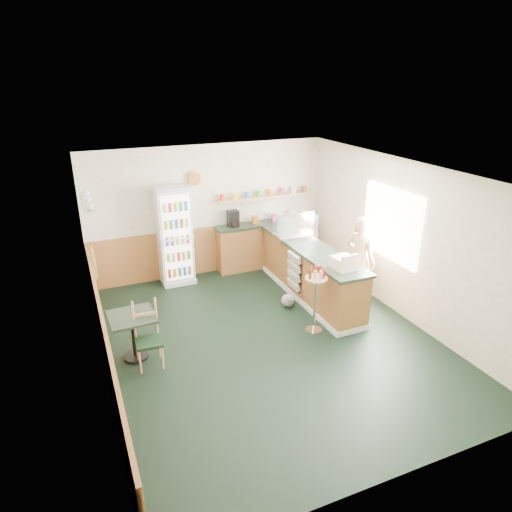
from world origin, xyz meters
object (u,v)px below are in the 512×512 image
display_case (295,225)px  cafe_table (133,328)px  shopkeeper (360,261)px  condiment_stand (316,290)px  cash_register (344,263)px  drinks_fridge (175,236)px  cafe_chair (147,332)px

display_case → cafe_table: 3.75m
display_case → shopkeeper: shopkeeper is taller
condiment_stand → cafe_table: size_ratio=1.58×
cash_register → shopkeeper: bearing=31.1°
drinks_fridge → cafe_chair: drinks_fridge is taller
shopkeeper → cafe_chair: shopkeeper is taller
display_case → shopkeeper: bearing=-59.7°
cafe_chair → cash_register: bearing=1.1°
shopkeeper → condiment_stand: (-1.25, -0.58, -0.10)m
drinks_fridge → cash_register: drinks_fridge is taller
cash_register → cafe_chair: size_ratio=0.37×
condiment_stand → cash_register: bearing=6.3°
cash_register → drinks_fridge: bearing=122.7°
drinks_fridge → display_case: (2.16, -1.01, 0.25)m
cafe_chair → cafe_table: bearing=131.3°
drinks_fridge → condiment_stand: (1.61, -2.79, -0.25)m
cash_register → cafe_chair: 3.29m
cash_register → shopkeeper: size_ratio=0.22×
condiment_stand → cafe_chair: bearing=176.6°
cash_register → condiment_stand: 0.66m
drinks_fridge → shopkeeper: size_ratio=1.18×
display_case → shopkeeper: (0.70, -1.20, -0.40)m
shopkeeper → condiment_stand: size_ratio=1.49×
shopkeeper → cafe_table: (-4.10, -0.21, -0.34)m
cash_register → condiment_stand: (-0.55, -0.06, -0.37)m
shopkeeper → cafe_chair: (-3.93, -0.42, -0.32)m
cash_register → cafe_chair: cash_register is taller
condiment_stand → cafe_chair: (-2.69, 0.16, -0.22)m
drinks_fridge → display_case: 2.40m
cash_register → cafe_table: cash_register is taller
shopkeeper → cafe_chair: 3.97m
display_case → cafe_chair: bearing=-153.3°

